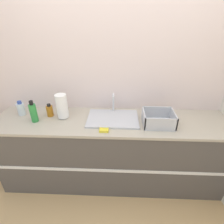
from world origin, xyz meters
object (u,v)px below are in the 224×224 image
(sink, at_px, (113,118))
(bottle_amber, at_px, (50,111))
(dish_rack, at_px, (158,120))
(bottle_green, at_px, (33,112))
(bottle_clear, at_px, (21,109))
(paper_towel_roll, at_px, (62,106))

(sink, height_order, bottle_amber, sink)
(dish_rack, bearing_deg, bottle_green, 179.78)
(bottle_amber, bearing_deg, sink, -3.46)
(dish_rack, height_order, bottle_amber, bottle_amber)
(dish_rack, bearing_deg, bottle_clear, 174.51)
(dish_rack, xyz_separation_m, bottle_clear, (-1.54, 0.15, 0.02))
(sink, height_order, bottle_green, same)
(dish_rack, xyz_separation_m, bottle_green, (-1.32, 0.01, 0.06))
(paper_towel_roll, distance_m, bottle_clear, 0.51)
(dish_rack, xyz_separation_m, bottle_amber, (-1.20, 0.13, 0.01))
(dish_rack, distance_m, bottle_clear, 1.54)
(paper_towel_roll, height_order, bottle_green, paper_towel_roll)
(bottle_green, bearing_deg, bottle_amber, 44.54)
(bottle_amber, distance_m, bottle_clear, 0.34)
(sink, relative_size, bottle_green, 2.30)
(paper_towel_roll, relative_size, dish_rack, 0.87)
(paper_towel_roll, bearing_deg, bottle_green, -162.62)
(sink, distance_m, bottle_green, 0.85)
(paper_towel_roll, height_order, bottle_amber, paper_towel_roll)
(sink, xyz_separation_m, bottle_amber, (-0.72, 0.04, 0.05))
(bottle_green, bearing_deg, paper_towel_roll, 17.38)
(bottle_amber, height_order, bottle_clear, bottle_clear)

